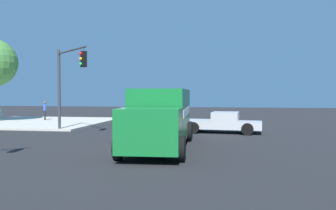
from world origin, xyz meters
TOP-DOWN VIEW (x-y plane):
  - ground_plane at (0.00, 0.00)m, footprint 100.00×100.00m
  - sidewalk_corner_near at (-12.65, -12.65)m, footprint 11.98×11.98m
  - delivery_truck at (-0.86, 0.77)m, footprint 8.52×3.22m
  - traffic_light_primary at (-5.99, -6.56)m, footprint 3.36×3.51m
  - pickup_silver at (-7.68, 3.62)m, footprint 2.62×5.35m
  - pedestrian_near_corner at (-14.36, -12.83)m, footprint 0.49×0.34m

SIDE VIEW (x-z plane):
  - ground_plane at x=0.00m, z-range 0.00..0.00m
  - sidewalk_corner_near at x=-12.65m, z-range 0.00..0.14m
  - pickup_silver at x=-7.68m, z-range 0.04..1.42m
  - pedestrian_near_corner at x=-14.36m, z-range 0.26..1.99m
  - delivery_truck at x=-0.86m, z-range 0.07..2.90m
  - traffic_light_primary at x=-5.99m, z-range 1.06..6.57m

